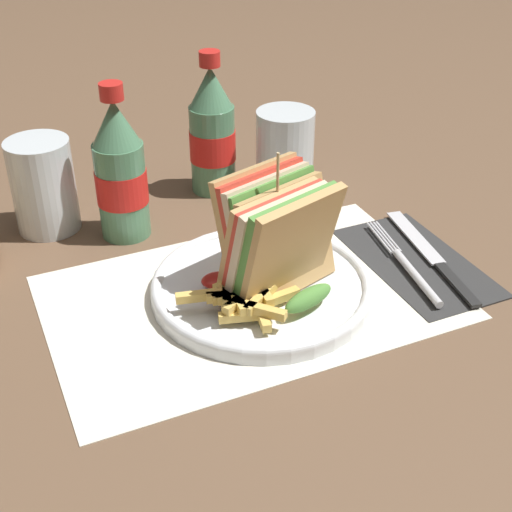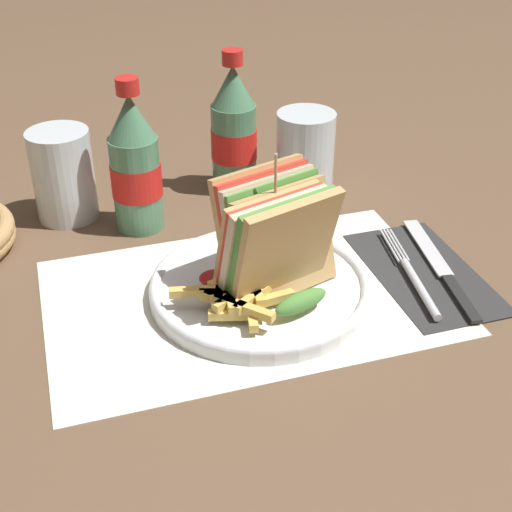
{
  "view_description": "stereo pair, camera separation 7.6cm",
  "coord_description": "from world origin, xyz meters",
  "views": [
    {
      "loc": [
        -0.27,
        -0.57,
        0.45
      ],
      "look_at": [
        -0.01,
        0.02,
        0.04
      ],
      "focal_mm": 50.0,
      "sensor_mm": 36.0,
      "label": 1
    },
    {
      "loc": [
        -0.2,
        -0.6,
        0.45
      ],
      "look_at": [
        -0.01,
        0.02,
        0.04
      ],
      "focal_mm": 50.0,
      "sensor_mm": 36.0,
      "label": 2
    }
  ],
  "objects": [
    {
      "name": "ground_plane",
      "position": [
        0.0,
        0.0,
        0.0
      ],
      "size": [
        4.0,
        4.0,
        0.0
      ],
      "primitive_type": "plane",
      "color": "brown"
    },
    {
      "name": "club_sandwich",
      "position": [
        0.01,
        -0.01,
        0.07
      ],
      "size": [
        0.14,
        0.14,
        0.15
      ],
      "color": "tan",
      "rests_on": "plate_main"
    },
    {
      "name": "ketchup_blob",
      "position": [
        -0.05,
        0.01,
        0.03
      ],
      "size": [
        0.03,
        0.03,
        0.01
      ],
      "color": "maroon",
      "rests_on": "plate_main"
    },
    {
      "name": "napkin",
      "position": [
        0.18,
        -0.02,
        0.0
      ],
      "size": [
        0.11,
        0.2,
        0.0
      ],
      "color": "#2D2D2D",
      "rests_on": "ground_plane"
    },
    {
      "name": "glass_far",
      "position": [
        -0.19,
        0.24,
        0.06
      ],
      "size": [
        0.08,
        0.08,
        0.12
      ],
      "color": "silver",
      "rests_on": "ground_plane"
    },
    {
      "name": "plate_main",
      "position": [
        -0.01,
        -0.0,
        0.01
      ],
      "size": [
        0.24,
        0.24,
        0.02
      ],
      "color": "white",
      "rests_on": "ground_plane"
    },
    {
      "name": "fork",
      "position": [
        0.16,
        -0.03,
        0.01
      ],
      "size": [
        0.04,
        0.18,
        0.01
      ],
      "rotation": [
        0.0,
        0.0,
        -0.16
      ],
      "color": "silver",
      "rests_on": "napkin"
    },
    {
      "name": "glass_near",
      "position": [
        0.12,
        0.21,
        0.06
      ],
      "size": [
        0.08,
        0.08,
        0.12
      ],
      "color": "silver",
      "rests_on": "ground_plane"
    },
    {
      "name": "coke_bottle_near",
      "position": [
        -0.1,
        0.19,
        0.08
      ],
      "size": [
        0.06,
        0.06,
        0.19
      ],
      "color": "#4C7F5B",
      "rests_on": "ground_plane"
    },
    {
      "name": "coke_bottle_far",
      "position": [
        0.04,
        0.26,
        0.08
      ],
      "size": [
        0.06,
        0.06,
        0.19
      ],
      "color": "#4C7F5B",
      "rests_on": "ground_plane"
    },
    {
      "name": "placemat",
      "position": [
        -0.02,
        0.0,
        0.0
      ],
      "size": [
        0.43,
        0.27,
        0.0
      ],
      "color": "silver",
      "rests_on": "ground_plane"
    },
    {
      "name": "knife",
      "position": [
        0.2,
        -0.02,
        0.01
      ],
      "size": [
        0.05,
        0.21,
        0.0
      ],
      "rotation": [
        0.0,
        0.0,
        -0.16
      ],
      "color": "black",
      "rests_on": "napkin"
    },
    {
      "name": "fries_pile",
      "position": [
        -0.04,
        -0.04,
        0.03
      ],
      "size": [
        0.12,
        0.11,
        0.02
      ],
      "color": "#E0B756",
      "rests_on": "plate_main"
    }
  ]
}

